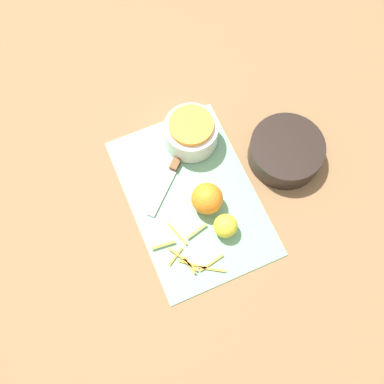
# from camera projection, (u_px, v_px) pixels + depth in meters

# --- Properties ---
(ground_plane) EXTENTS (4.00, 4.00, 0.00)m
(ground_plane) POSITION_uv_depth(u_px,v_px,m) (192.00, 197.00, 1.16)
(ground_plane) COLOR olive
(cutting_board) EXTENTS (0.47, 0.31, 0.01)m
(cutting_board) POSITION_uv_depth(u_px,v_px,m) (192.00, 197.00, 1.16)
(cutting_board) COLOR #75AD84
(cutting_board) RESTS_ON ground_plane
(bowl_speckled) EXTENTS (0.14, 0.14, 0.09)m
(bowl_speckled) POSITION_uv_depth(u_px,v_px,m) (191.00, 132.00, 1.17)
(bowl_speckled) COLOR silver
(bowl_speckled) RESTS_ON cutting_board
(bowl_dark) EXTENTS (0.19, 0.19, 0.07)m
(bowl_dark) POSITION_uv_depth(u_px,v_px,m) (286.00, 151.00, 1.17)
(bowl_dark) COLOR black
(bowl_dark) RESTS_ON ground_plane
(knife) EXTENTS (0.18, 0.19, 0.02)m
(knife) POSITION_uv_depth(u_px,v_px,m) (176.00, 162.00, 1.18)
(knife) COLOR brown
(knife) RESTS_ON cutting_board
(orange_left) EXTENTS (0.08, 0.08, 0.08)m
(orange_left) POSITION_uv_depth(u_px,v_px,m) (207.00, 199.00, 1.11)
(orange_left) COLOR orange
(orange_left) RESTS_ON cutting_board
(lemon) EXTENTS (0.06, 0.06, 0.06)m
(lemon) POSITION_uv_depth(u_px,v_px,m) (225.00, 226.00, 1.09)
(lemon) COLOR yellow
(lemon) RESTS_ON cutting_board
(peel_pile) EXTENTS (0.17, 0.16, 0.01)m
(peel_pile) POSITION_uv_depth(u_px,v_px,m) (189.00, 254.00, 1.09)
(peel_pile) COLOR orange
(peel_pile) RESTS_ON cutting_board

